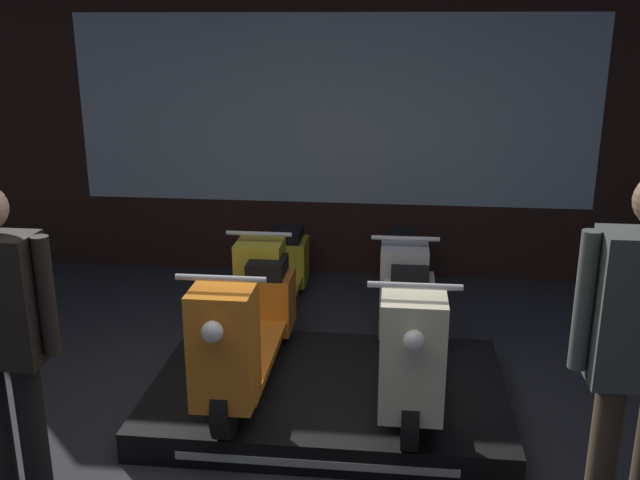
{
  "coord_description": "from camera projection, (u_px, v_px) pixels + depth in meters",
  "views": [
    {
      "loc": [
        0.6,
        -3.04,
        2.32
      ],
      "look_at": [
        0.09,
        1.61,
        0.88
      ],
      "focal_mm": 40.0,
      "sensor_mm": 36.0,
      "label": 1
    }
  ],
  "objects": [
    {
      "name": "shop_wall_back",
      "position": [
        333.0,
        105.0,
        6.44
      ],
      "size": [
        8.58,
        0.09,
        3.2
      ],
      "color": "#331E19",
      "rests_on": "ground_plane"
    },
    {
      "name": "display_platform",
      "position": [
        328.0,
        394.0,
        4.45
      ],
      "size": [
        2.17,
        1.45,
        0.18
      ],
      "color": "black",
      "rests_on": "ground_plane"
    },
    {
      "name": "scooter_display_left",
      "position": [
        248.0,
        327.0,
        4.33
      ],
      "size": [
        0.47,
        1.73,
        0.91
      ],
      "color": "black",
      "rests_on": "display_platform"
    },
    {
      "name": "scooter_display_right",
      "position": [
        410.0,
        335.0,
        4.23
      ],
      "size": [
        0.47,
        1.73,
        0.91
      ],
      "color": "black",
      "rests_on": "display_platform"
    },
    {
      "name": "scooter_backrow_0",
      "position": [
        275.0,
        276.0,
        5.73
      ],
      "size": [
        0.47,
        1.73,
        0.91
      ],
      "color": "black",
      "rests_on": "ground_plane"
    },
    {
      "name": "scooter_backrow_1",
      "position": [
        403.0,
        281.0,
        5.62
      ],
      "size": [
        0.47,
        1.73,
        0.91
      ],
      "color": "black",
      "rests_on": "ground_plane"
    },
    {
      "name": "person_left_browsing",
      "position": [
        1.0,
        327.0,
        3.32
      ],
      "size": [
        0.57,
        0.23,
        1.64
      ],
      "color": "black",
      "rests_on": "ground_plane"
    }
  ]
}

